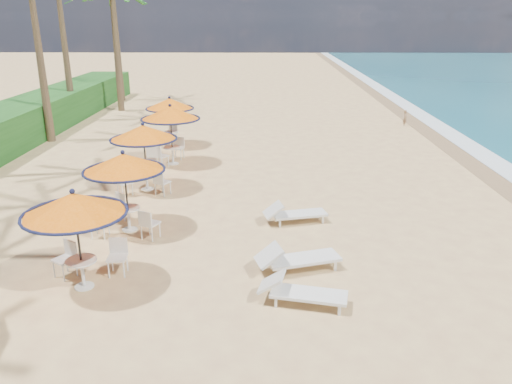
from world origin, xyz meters
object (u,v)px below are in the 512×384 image
station_0 (76,212)px  lounger_mid (295,258)px  lounger_near (300,291)px  station_2 (144,141)px  station_4 (170,108)px  station_1 (123,173)px  station_3 (169,120)px  lounger_far (293,213)px

station_0 → lounger_mid: station_0 is taller
station_0 → lounger_near: bearing=-7.9°
lounger_mid → station_2: bearing=112.4°
station_4 → lounger_near: 15.41m
station_1 → lounger_near: station_1 is taller
station_1 → station_3: (0.02, 7.11, 0.10)m
station_0 → station_2: bearing=90.8°
lounger_near → lounger_far: bearing=100.5°
lounger_near → lounger_far: (0.09, 4.64, -0.00)m
station_4 → lounger_near: size_ratio=1.20×
station_1 → lounger_mid: (4.86, -2.42, -1.45)m
station_1 → station_2: 3.73m
station_4 → lounger_mid: (5.43, -12.79, -1.50)m
station_3 → lounger_mid: (4.84, -9.53, -1.55)m
station_0 → station_3: (0.20, 10.37, 0.03)m
station_2 → station_3: station_3 is taller
station_0 → lounger_mid: (5.04, 0.84, -1.52)m
station_1 → lounger_far: bearing=7.7°
station_3 → lounger_near: 12.19m
station_1 → lounger_far: size_ratio=1.21×
station_3 → station_4: station_3 is taller
station_1 → lounger_near: 6.46m
station_1 → station_2: (-0.28, 3.72, 0.03)m
lounger_near → lounger_mid: bearing=102.1°
station_1 → station_4: bearing=93.2°
lounger_far → station_2: bearing=135.8°
station_1 → station_4: station_1 is taller
lounger_near → lounger_mid: lounger_mid is taller
station_2 → lounger_near: 9.38m
station_0 → station_1: (0.18, 3.26, -0.07)m
station_0 → station_3: size_ratio=0.95×
station_3 → station_4: bearing=100.4°
station_1 → lounger_near: bearing=-39.1°
station_0 → lounger_far: size_ratio=1.21×
station_2 → lounger_near: size_ratio=1.23×
lounger_far → lounger_near: bearing=-105.0°
station_3 → lounger_mid: bearing=-63.1°
station_2 → lounger_mid: (5.14, -6.15, -1.48)m
station_4 → lounger_near: station_4 is taller
lounger_near → lounger_far: 4.64m
station_0 → lounger_far: 6.65m
station_1 → lounger_far: 5.22m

